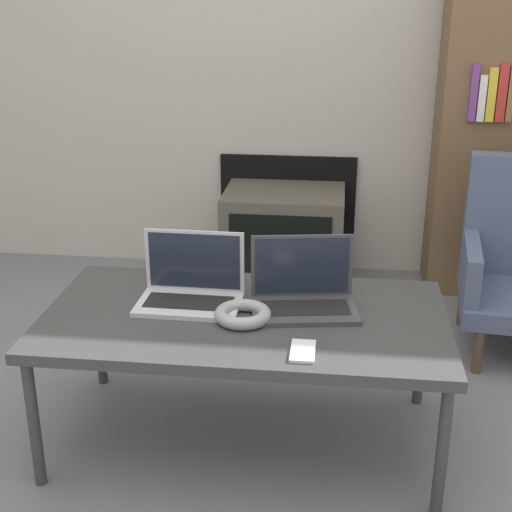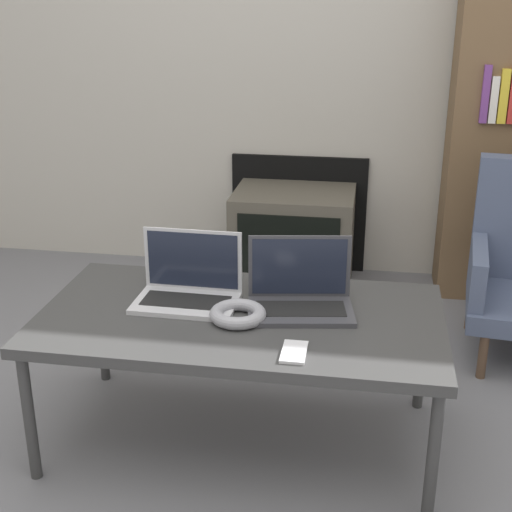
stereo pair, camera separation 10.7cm
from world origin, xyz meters
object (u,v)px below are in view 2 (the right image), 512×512
laptop_left (189,286)px  headphones (239,314)px  phone (294,352)px  tv (293,239)px  laptop_right (300,294)px

laptop_left → headphones: bearing=-30.9°
laptop_left → phone: (0.39, -0.31, -0.05)m
laptop_left → phone: 0.49m
phone → tv: tv is taller
laptop_right → laptop_left: bearing=170.7°
laptop_left → laptop_right: size_ratio=0.93×
phone → tv: bearing=96.6°
tv → phone: bearing=-83.4°
laptop_right → phone: size_ratio=2.80×
laptop_left → headphones: size_ratio=1.90×
laptop_left → phone: size_ratio=2.60×
laptop_left → laptop_right: (0.37, -0.00, 0.00)m
laptop_right → headphones: laptop_right is taller
headphones → phone: 0.27m
laptop_right → phone: 0.31m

